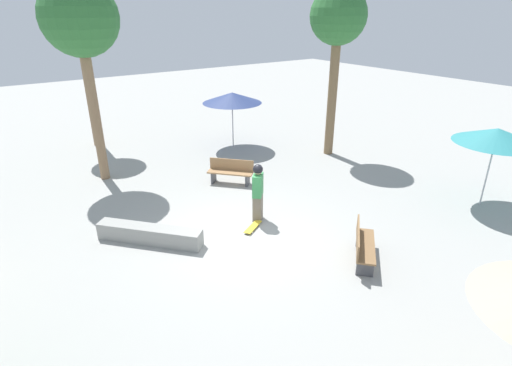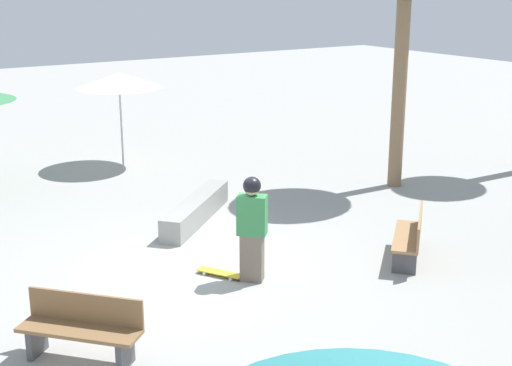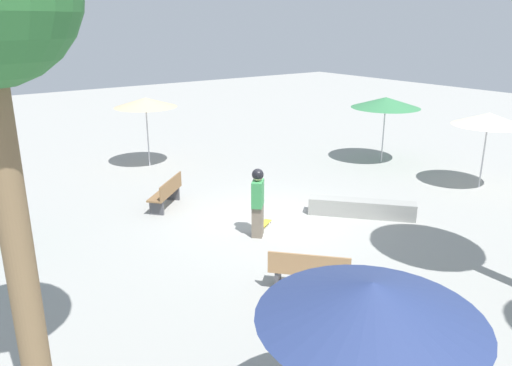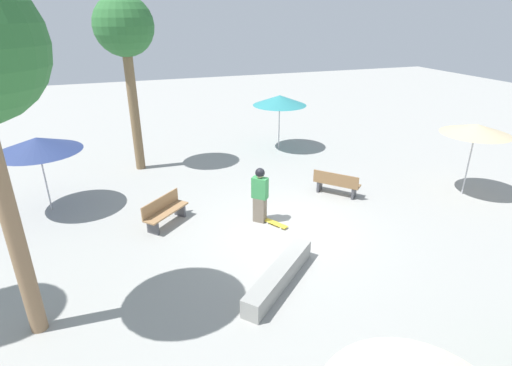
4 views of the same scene
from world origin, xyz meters
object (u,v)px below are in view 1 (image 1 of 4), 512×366
concrete_ledge (150,234)px  shade_umbrella_navy (232,98)px  skateboard (253,227)px  bench_far (363,245)px  skater_main (258,191)px  palm_tree_far_back (80,21)px  shade_umbrella_teal (497,136)px  bench_near (231,172)px  palm_tree_center_right (338,21)px

concrete_ledge → shade_umbrella_navy: 8.41m
skateboard → concrete_ledge: (0.99, 2.64, 0.17)m
skateboard → bench_far: (-2.81, -1.32, 0.37)m
shade_umbrella_navy → skater_main: bearing=154.0°
skater_main → shade_umbrella_navy: bearing=-161.6°
skateboard → palm_tree_far_back: size_ratio=0.12×
shade_umbrella_teal → palm_tree_far_back: 13.21m
shade_umbrella_teal → bench_near: bearing=42.8°
concrete_ledge → bench_far: bench_far is taller
bench_near → shade_umbrella_teal: (-6.02, -5.57, 1.85)m
skater_main → skateboard: (-0.36, 0.42, -0.88)m
skater_main → shade_umbrella_navy: size_ratio=0.68×
concrete_ledge → palm_tree_center_right: 10.56m
bench_far → shade_umbrella_teal: bearing=137.2°
bench_near → shade_umbrella_navy: 4.41m
bench_near → bench_far: size_ratio=0.99×
bench_near → palm_tree_far_back: 6.79m
shade_umbrella_teal → palm_tree_center_right: bearing=4.2°
bench_far → palm_tree_center_right: palm_tree_center_right is taller
shade_umbrella_teal → palm_tree_far_back: (9.04, 9.12, 3.09)m
skater_main → bench_near: 2.91m
bench_far → shade_umbrella_navy: (9.29, -2.09, 1.79)m
shade_umbrella_navy → palm_tree_far_back: size_ratio=0.38×
skater_main → shade_umbrella_navy: (6.12, -2.99, 1.28)m
concrete_ledge → palm_tree_far_back: bearing=-3.3°
skater_main → skateboard: 1.04m
concrete_ledge → palm_tree_center_right: palm_tree_center_right is taller
concrete_ledge → shade_umbrella_navy: size_ratio=0.95×
concrete_ledge → shade_umbrella_teal: shade_umbrella_teal is taller
shade_umbrella_navy → shade_umbrella_teal: (-9.39, -3.36, 0.06)m
skater_main → palm_tree_far_back: 7.79m
skateboard → bench_near: (3.11, -1.20, 0.37)m
skateboard → shade_umbrella_teal: bearing=127.0°
skater_main → concrete_ledge: skater_main is taller
skater_main → shade_umbrella_navy: shade_umbrella_navy is taller
skater_main → skateboard: bearing=-5.1°
palm_tree_center_right → shade_umbrella_teal: bearing=-175.8°
concrete_ledge → shade_umbrella_teal: (-3.90, -9.42, 2.04)m
palm_tree_far_back → concrete_ledge: bearing=176.7°
bench_far → palm_tree_center_right: size_ratio=0.23×
shade_umbrella_navy → palm_tree_center_right: (-3.06, -2.89, 3.07)m
bench_near → palm_tree_center_right: bearing=-129.0°
concrete_ledge → palm_tree_center_right: (2.43, -8.95, 5.05)m
concrete_ledge → shade_umbrella_navy: shade_umbrella_navy is taller
palm_tree_far_back → skateboard: bearing=-159.1°
palm_tree_center_right → palm_tree_far_back: (2.71, 8.65, 0.08)m
bench_near → shade_umbrella_teal: 8.41m
shade_umbrella_teal → bench_far: bearing=89.0°
shade_umbrella_teal → palm_tree_far_back: palm_tree_far_back is taller
skateboard → shade_umbrella_teal: shade_umbrella_teal is taller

